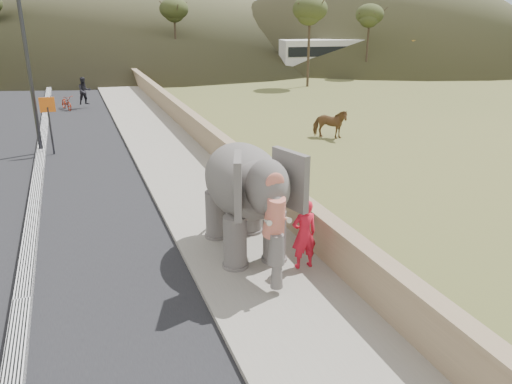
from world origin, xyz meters
The scene contains 15 objects.
ground centered at (0.00, 0.00, 0.00)m, with size 160.00×160.00×0.00m, color olive.
road centered at (-5.00, 10.00, 0.01)m, with size 7.00×120.00×0.03m, color black.
median centered at (-5.00, 10.00, 0.11)m, with size 0.35×120.00×0.22m, color black.
walkway centered at (0.00, 10.00, 0.07)m, with size 3.00×120.00×0.15m, color #9E9687.
parapet centered at (1.65, 10.00, 0.55)m, with size 0.30×120.00×1.10m, color tan.
lamppost centered at (-4.69, 12.82, 4.87)m, with size 1.76×0.36×8.00m.
signboard centered at (-4.50, 12.44, 1.64)m, with size 0.60×0.08×2.40m.
cow centered at (7.69, 11.00, 0.69)m, with size 0.74×1.63×1.37m, color brown.
distant_car centered at (20.03, 36.13, 0.72)m, with size 1.70×4.23×1.44m, color silver.
bus_white centered at (21.24, 34.83, 1.55)m, with size 2.50×11.00×3.10m, color white.
bus_orange centered at (32.42, 33.05, 1.55)m, with size 2.50×11.00×3.10m, color orange.
hill_far centered at (5.00, 70.00, 7.00)m, with size 80.00×80.00×14.00m, color brown.
elephant_and_man centered at (0.02, 1.11, 1.52)m, with size 2.25×3.85×2.75m.
motorcyclist centered at (-3.27, 23.01, 0.76)m, with size 2.10×1.73×1.91m.
trees centered at (-1.76, 28.18, 3.90)m, with size 41.22×43.66×9.18m.
Camera 1 is at (-3.61, -9.41, 5.66)m, focal length 35.00 mm.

